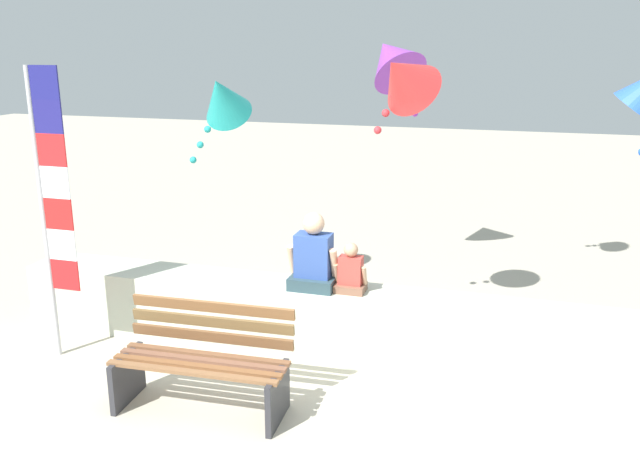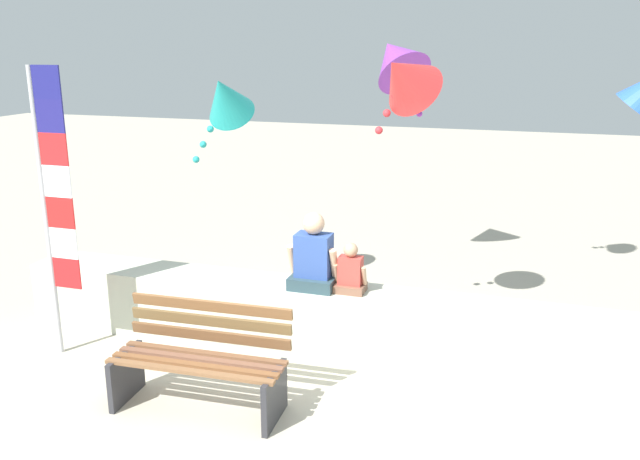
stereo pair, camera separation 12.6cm
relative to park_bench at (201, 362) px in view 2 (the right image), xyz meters
name	(u,v)px [view 2 (the right image)]	position (x,y,z in m)	size (l,w,h in m)	color
ground_plane	(274,396)	(0.53, 0.33, -0.41)	(40.00, 40.00, 0.00)	#B3AB97
seawall_ledge	(308,319)	(0.53, 1.30, -0.06)	(6.27, 0.60, 0.69)	beige
park_bench	(201,362)	(0.00, 0.00, 0.00)	(1.52, 0.68, 0.88)	brown
person_adult	(314,259)	(0.59, 1.29, 0.58)	(0.50, 0.37, 0.77)	#2A4149
person_child	(350,273)	(0.97, 1.29, 0.48)	(0.33, 0.24, 0.50)	brown
flag_banner	(52,196)	(-1.76, 0.49, 1.23)	(0.35, 0.05, 2.85)	#B7B7BC
kite_purple	(396,59)	(0.80, 4.01, 2.44)	(1.14, 1.15, 1.22)	purple
kite_teal	(225,98)	(-0.76, 2.23, 2.04)	(0.72, 0.75, 1.13)	teal
kite_red	(403,77)	(1.32, 1.87, 2.32)	(0.88, 0.93, 0.96)	red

